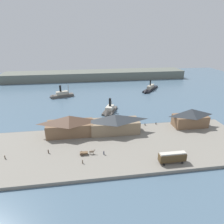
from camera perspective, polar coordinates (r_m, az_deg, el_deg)
The scene contains 18 objects.
ground_plane at distance 99.83m, azimuth -0.27°, elevation -3.80°, with size 320.00×320.00×0.00m, color slate.
quay_promenade at distance 80.50m, azimuth 1.98°, elevation -10.15°, with size 110.00×36.00×1.20m, color gray.
seawall_edge at distance 96.41m, azimuth 0.03°, elevation -4.45°, with size 110.00×0.80×1.00m, color #666159.
ferry_shed_central_terminal at distance 88.24m, azimuth -12.22°, elevation -3.76°, with size 20.59×9.07×9.12m.
ferry_shed_customs_shed at distance 88.39m, azimuth 0.83°, elevation -3.32°, with size 22.20×9.02×8.73m.
ferry_shed_east_terminal at distance 101.45m, azimuth 21.97°, elevation -1.49°, with size 16.28×7.84×8.97m.
street_tram at distance 72.56m, azimuth 17.23°, elevation -12.42°, with size 9.54×2.67×4.05m.
horse_cart at distance 74.98m, azimuth -7.39°, elevation -11.62°, with size 5.82×1.43×1.87m.
pedestrian_near_west_shed at distance 78.99m, azimuth -18.14°, elevation -10.89°, with size 0.42×0.42×1.69m.
pedestrian_near_east_shed at distance 70.79m, azimuth -8.63°, elevation -14.18°, with size 0.39×0.39×1.56m.
pedestrian_standing_center at distance 74.47m, azimuth -2.40°, elevation -11.84°, with size 0.42×0.42×1.68m.
pedestrian_walking_east at distance 82.01m, azimuth -28.86°, elevation -11.49°, with size 0.38×0.38×1.54m.
mooring_post_center_east at distance 97.87m, azimuth 9.64°, elevation -3.61°, with size 0.44×0.44×0.90m, color black.
mooring_post_west at distance 100.02m, azimuth 12.72°, elevation -3.28°, with size 0.44×0.44×0.90m, color black.
ferry_outer_harbor at distance 162.43m, azimuth 10.83°, elevation 6.54°, with size 19.59×22.70×10.03m.
ferry_moored_west at distance 147.80m, azimuth -14.92°, elevation 4.81°, with size 18.01×9.56×9.85m.
ferry_approaching_east at distance 114.11m, azimuth -0.93°, elevation 0.27°, with size 11.34×16.89×10.22m.
far_headland at distance 203.27m, azimuth -4.75°, elevation 10.71°, with size 180.00×24.00×8.00m, color #60665B.
Camera 1 is at (-12.66, -89.03, 43.35)m, focal length 31.25 mm.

